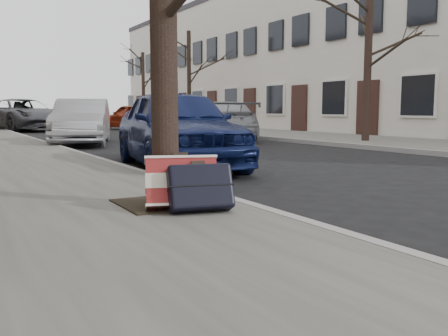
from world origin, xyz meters
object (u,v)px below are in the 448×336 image
car_near_front (177,128)px  suitcase_red (182,183)px  suitcase_navy (200,187)px  car_near_mid (82,122)px

car_near_front → suitcase_red: bearing=-104.5°
suitcase_red → car_near_front: (1.81, 4.10, 0.35)m
suitcase_navy → car_near_mid: car_near_mid is taller
suitcase_navy → suitcase_red: bearing=133.9°
suitcase_red → car_near_front: car_near_front is taller
suitcase_red → suitcase_navy: (0.10, -0.17, -0.02)m
car_near_mid → suitcase_red: bearing=-80.1°
suitcase_navy → car_near_front: 4.61m
car_near_front → car_near_mid: bearing=99.5°
suitcase_navy → car_near_front: car_near_front is taller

